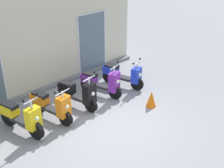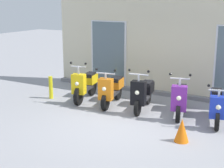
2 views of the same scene
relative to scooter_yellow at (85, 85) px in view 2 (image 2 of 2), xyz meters
name	(u,v)px [view 2 (image 2 of 2)]	position (x,y,z in m)	size (l,w,h in m)	color
ground_plane	(121,125)	(1.94, -1.33, -0.49)	(40.00, 40.00, 0.00)	#939399
storefront_facade	(169,44)	(1.94, 1.90, 1.15)	(8.20, 0.50, 3.40)	beige
scooter_yellow	(85,85)	(0.00, 0.00, 0.00)	(0.64, 1.61, 1.27)	black
scooter_orange	(112,89)	(0.94, -0.03, -0.02)	(0.66, 1.56, 1.17)	black
scooter_black	(143,93)	(1.92, -0.02, 0.00)	(0.62, 1.53, 1.24)	black
scooter_purple	(180,98)	(2.96, 0.04, -0.01)	(0.72, 1.56, 1.25)	black
scooter_blue	(217,104)	(3.92, -0.01, -0.02)	(0.74, 1.58, 1.10)	black
traffic_cone	(182,130)	(3.55, -1.59, -0.23)	(0.32, 0.32, 0.52)	orange
curb_bollard	(51,87)	(-1.03, -0.38, -0.14)	(0.12, 0.12, 0.70)	yellow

